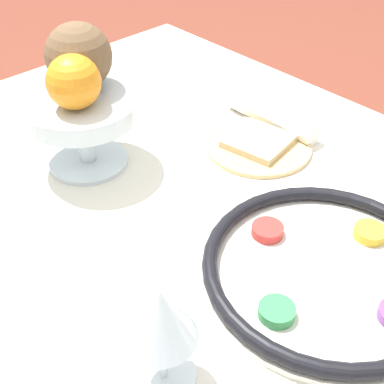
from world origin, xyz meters
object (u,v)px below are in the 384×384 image
at_px(wine_glass, 161,319).
at_px(seder_plate, 327,270).
at_px(bread_plate, 258,144).
at_px(napkin_roll, 272,116).
at_px(orange_fruit, 74,82).
at_px(coconut, 79,56).
at_px(fruit_stand, 82,116).

bearing_deg(wine_glass, seder_plate, -97.86).
bearing_deg(wine_glass, bread_plate, -61.16).
bearing_deg(bread_plate, napkin_roll, -65.76).
distance_m(seder_plate, orange_fruit, 0.44).
distance_m(coconut, bread_plate, 0.33).
height_order(seder_plate, orange_fruit, orange_fruit).
height_order(seder_plate, wine_glass, wine_glass).
xyz_separation_m(seder_plate, fruit_stand, (0.42, 0.08, 0.08)).
bearing_deg(seder_plate, coconut, 6.21).
distance_m(seder_plate, wine_glass, 0.26).
xyz_separation_m(bread_plate, napkin_roll, (0.03, -0.07, 0.01)).
bearing_deg(coconut, seder_plate, -173.79).
height_order(coconut, napkin_roll, coconut).
relative_size(orange_fruit, napkin_roll, 0.43).
bearing_deg(orange_fruit, fruit_stand, -42.75).
relative_size(wine_glass, coconut, 1.34).
bearing_deg(orange_fruit, seder_plate, -167.37).
bearing_deg(coconut, bread_plate, -132.21).
bearing_deg(fruit_stand, wine_glass, 156.43).
height_order(seder_plate, fruit_stand, fruit_stand).
xyz_separation_m(fruit_stand, napkin_roll, (-0.13, -0.31, -0.07)).
relative_size(orange_fruit, bread_plate, 0.44).
relative_size(seder_plate, orange_fruit, 3.94).
bearing_deg(orange_fruit, wine_glass, 157.49).
xyz_separation_m(fruit_stand, coconut, (0.03, -0.03, 0.08)).
bearing_deg(coconut, orange_fruit, 138.40).
bearing_deg(fruit_stand, coconut, -40.94).
xyz_separation_m(wine_glass, bread_plate, (0.23, -0.41, -0.09)).
distance_m(bread_plate, napkin_roll, 0.08).
xyz_separation_m(wine_glass, fruit_stand, (0.39, -0.17, -0.01)).
bearing_deg(bread_plate, orange_fruit, 60.10).
relative_size(fruit_stand, napkin_roll, 0.95).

